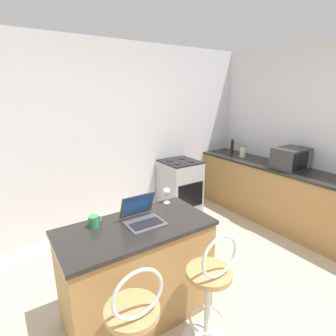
% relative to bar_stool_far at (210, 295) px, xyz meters
% --- Properties ---
extents(wall_back, '(12.00, 0.06, 2.60)m').
position_rel_bar_stool_far_xyz_m(wall_back, '(0.16, 2.37, 0.83)').
color(wall_back, silver).
rests_on(wall_back, ground_plane).
extents(breakfast_bar, '(1.25, 0.63, 0.88)m').
position_rel_bar_stool_far_xyz_m(breakfast_bar, '(-0.31, 0.57, -0.03)').
color(breakfast_bar, '#9E703D').
rests_on(breakfast_bar, ground_plane).
extents(counter_right, '(0.59, 2.94, 0.88)m').
position_rel_bar_stool_far_xyz_m(counter_right, '(2.24, 0.89, -0.03)').
color(counter_right, '#9E703D').
rests_on(counter_right, ground_plane).
extents(bar_stool_far, '(0.40, 0.40, 1.01)m').
position_rel_bar_stool_far_xyz_m(bar_stool_far, '(0.00, 0.00, 0.00)').
color(bar_stool_far, silver).
rests_on(bar_stool_far, ground_plane).
extents(laptop, '(0.31, 0.30, 0.23)m').
position_rel_bar_stool_far_xyz_m(laptop, '(-0.23, 0.60, 0.47)').
color(laptop, '#47474C').
rests_on(laptop, breakfast_bar).
extents(microwave, '(0.48, 0.35, 0.30)m').
position_rel_bar_stool_far_xyz_m(microwave, '(2.24, 0.83, 0.56)').
color(microwave, '#2D2D30').
rests_on(microwave, counter_right).
extents(stove_range, '(0.55, 0.58, 0.89)m').
position_rel_bar_stool_far_xyz_m(stove_range, '(1.21, 2.04, -0.03)').
color(stove_range, '#9EA3A8').
rests_on(stove_range, ground_plane).
extents(mug_green, '(0.10, 0.08, 0.09)m').
position_rel_bar_stool_far_xyz_m(mug_green, '(-0.60, 0.73, 0.46)').
color(mug_green, '#338447').
rests_on(mug_green, breakfast_bar).
extents(wine_glass_tall, '(0.07, 0.07, 0.15)m').
position_rel_bar_stool_far_xyz_m(wine_glass_tall, '(0.15, 0.81, 0.52)').
color(wine_glass_tall, silver).
rests_on(wine_glass_tall, breakfast_bar).
extents(storage_jar, '(0.11, 0.11, 0.19)m').
position_rel_bar_stool_far_xyz_m(storage_jar, '(2.24, 1.68, 0.51)').
color(storage_jar, silver).
rests_on(storage_jar, counter_right).
extents(pepper_mill, '(0.05, 0.05, 0.24)m').
position_rel_bar_stool_far_xyz_m(pepper_mill, '(2.34, 2.02, 0.53)').
color(pepper_mill, '#331E14').
rests_on(pepper_mill, counter_right).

